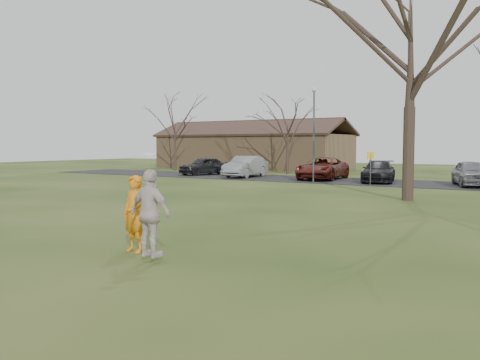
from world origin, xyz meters
name	(u,v)px	position (x,y,z in m)	size (l,w,h in m)	color
ground	(144,257)	(0.00, 0.00, 0.00)	(120.00, 120.00, 0.00)	#1E380F
parking_strip	(416,184)	(0.00, 25.00, 0.02)	(62.00, 6.50, 0.04)	black
player_defender	(135,214)	(-0.57, 0.30, 0.90)	(0.66, 0.43, 1.81)	orange
car_0	(204,166)	(-17.09, 25.35, 0.77)	(1.73, 4.29, 1.46)	black
car_1	(246,166)	(-12.63, 24.68, 0.84)	(1.70, 4.88, 1.61)	gray
car_2	(323,168)	(-6.64, 25.52, 0.82)	(2.59, 5.62, 1.56)	#5D1D16
car_3	(379,171)	(-2.40, 24.95, 0.75)	(1.99, 4.89, 1.42)	black
car_4	(472,173)	(3.30, 24.78, 0.82)	(1.84, 4.58, 1.56)	slate
catching_play	(151,213)	(0.49, -0.32, 1.07)	(1.12, 0.52, 2.23)	beige
building	(253,150)	(-20.00, 38.00, 1.93)	(20.60, 8.50, 5.14)	#8C6D4C
lamp_post	(314,122)	(-6.00, 22.50, 3.97)	(0.34, 0.34, 6.27)	#47474C
sign_yellow	(371,162)	(-2.00, 22.00, 1.45)	(0.35, 0.35, 2.08)	#47474C
big_tree	(411,43)	(2.00, 15.00, 7.00)	(9.00, 9.00, 14.00)	#352821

